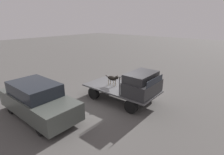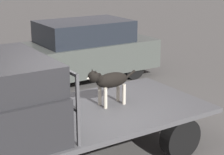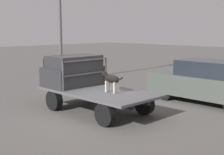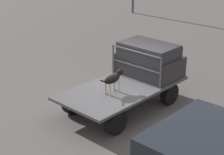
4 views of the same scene
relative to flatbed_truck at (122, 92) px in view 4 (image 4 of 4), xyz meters
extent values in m
plane|color=#514F4C|center=(0.00, 0.00, -0.57)|extent=(80.00, 80.00, 0.00)
cylinder|color=black|center=(1.28, 0.88, -0.22)|extent=(0.69, 0.24, 0.69)
cylinder|color=black|center=(1.28, -0.88, -0.22)|extent=(0.69, 0.24, 0.69)
cylinder|color=black|center=(-1.28, 0.88, -0.22)|extent=(0.69, 0.24, 0.69)
cylinder|color=black|center=(-1.28, -0.88, -0.22)|extent=(0.69, 0.24, 0.69)
cube|color=black|center=(0.00, 0.36, 0.01)|extent=(3.79, 0.10, 0.18)
cube|color=black|center=(0.00, -0.36, 0.01)|extent=(3.79, 0.10, 0.18)
cube|color=#4C4C4F|center=(0.00, 0.00, 0.14)|extent=(4.11, 2.08, 0.08)
cube|color=#28282B|center=(1.35, 0.00, 0.52)|extent=(1.32, 1.96, 0.67)
cube|color=#28282B|center=(1.25, 0.00, 1.06)|extent=(1.12, 1.80, 0.41)
cube|color=black|center=(2.00, 0.00, 1.00)|extent=(0.02, 1.61, 0.31)
cube|color=#4C4C4F|center=(0.62, 0.96, 0.68)|extent=(0.04, 0.04, 0.99)
cube|color=#4C4C4F|center=(0.62, -0.96, 0.68)|extent=(0.04, 0.04, 0.99)
cube|color=#4C4C4F|center=(0.62, 0.00, 1.15)|extent=(0.04, 1.92, 0.04)
cube|color=#4C4C4F|center=(0.62, 0.00, 0.68)|extent=(0.04, 1.92, 0.04)
cylinder|color=beige|center=(-0.39, 0.00, 0.36)|extent=(0.06, 0.06, 0.36)
cylinder|color=beige|center=(-0.39, -0.19, 0.36)|extent=(0.06, 0.06, 0.36)
cylinder|color=beige|center=(-0.76, 0.00, 0.36)|extent=(0.06, 0.06, 0.36)
cylinder|color=beige|center=(-0.76, -0.19, 0.36)|extent=(0.06, 0.06, 0.36)
ellipsoid|color=black|center=(-0.57, -0.09, 0.62)|extent=(0.60, 0.25, 0.25)
sphere|color=beige|center=(-0.41, -0.09, 0.58)|extent=(0.11, 0.11, 0.11)
cylinder|color=black|center=(-0.32, -0.09, 0.69)|extent=(0.18, 0.14, 0.17)
sphere|color=black|center=(-0.22, -0.09, 0.74)|extent=(0.19, 0.19, 0.19)
cone|color=beige|center=(-0.13, -0.09, 0.73)|extent=(0.10, 0.10, 0.10)
cone|color=black|center=(-0.23, -0.04, 0.82)|extent=(0.06, 0.08, 0.10)
cone|color=black|center=(-0.23, -0.14, 0.82)|extent=(0.06, 0.08, 0.10)
cylinder|color=black|center=(-0.92, -0.09, 0.65)|extent=(0.25, 0.04, 0.17)
cylinder|color=black|center=(-0.51, -3.12, -0.27)|extent=(0.60, 0.20, 0.60)
cube|color=#1E232B|center=(-2.08, -3.86, 0.77)|extent=(2.40, 1.57, 0.57)
camera|label=1|loc=(5.39, -7.33, 3.74)|focal=28.00mm
camera|label=2|loc=(2.65, 4.97, 2.48)|focal=60.00mm
camera|label=3|loc=(-7.55, 6.87, 2.20)|focal=50.00mm
camera|label=4|loc=(-7.94, -6.92, 4.72)|focal=60.00mm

